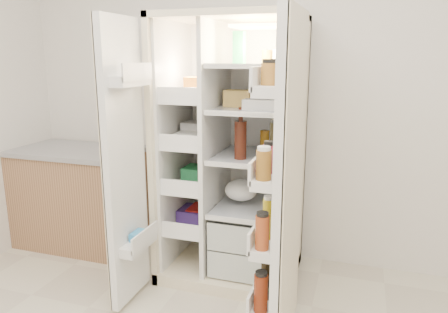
% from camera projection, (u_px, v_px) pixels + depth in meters
% --- Properties ---
extents(wall_back, '(4.00, 0.02, 2.70)m').
position_uv_depth(wall_back, '(270.00, 82.00, 3.11)').
color(wall_back, silver).
rests_on(wall_back, floor).
extents(refrigerator, '(0.92, 0.70, 1.80)m').
position_uv_depth(refrigerator, '(236.00, 172.00, 2.98)').
color(refrigerator, beige).
rests_on(refrigerator, floor).
extents(freezer_door, '(0.15, 0.40, 1.72)m').
position_uv_depth(freezer_door, '(125.00, 166.00, 2.54)').
color(freezer_door, white).
rests_on(freezer_door, floor).
extents(fridge_door, '(0.17, 0.58, 1.72)m').
position_uv_depth(fridge_door, '(285.00, 189.00, 2.16)').
color(fridge_door, white).
rests_on(fridge_door, floor).
extents(kitchen_counter, '(1.12, 0.59, 0.81)m').
position_uv_depth(kitchen_counter, '(74.00, 196.00, 3.51)').
color(kitchen_counter, '#A17650').
rests_on(kitchen_counter, floor).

